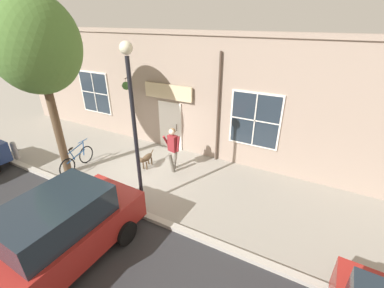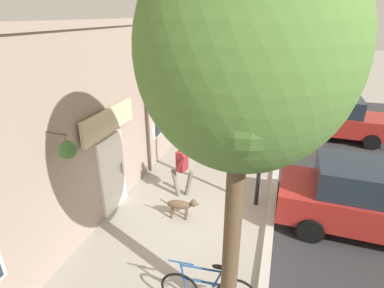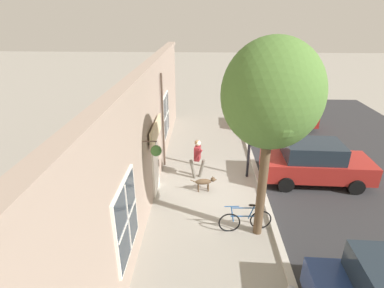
{
  "view_description": "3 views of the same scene",
  "coord_description": "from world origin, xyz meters",
  "px_view_note": "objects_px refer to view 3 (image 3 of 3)",
  "views": [
    {
      "loc": [
        6.45,
        5.65,
        5.24
      ],
      "look_at": [
        -0.8,
        1.77,
        1.17
      ],
      "focal_mm": 24.0,
      "sensor_mm": 36.0,
      "label": 1
    },
    {
      "loc": [
        1.92,
        -6.04,
        4.97
      ],
      "look_at": [
        -0.55,
        1.94,
        1.31
      ],
      "focal_mm": 28.0,
      "sensor_mm": 36.0,
      "label": 2
    },
    {
      "loc": [
        -0.37,
        -10.07,
        6.48
      ],
      "look_at": [
        -0.85,
        2.07,
        1.13
      ],
      "focal_mm": 28.0,
      "sensor_mm": 36.0,
      "label": 3
    }
  ],
  "objects_px": {
    "pedestrian_walking": "(197,155)",
    "street_lamp": "(253,106)",
    "dog_on_leash": "(205,182)",
    "leaning_bicycle": "(245,220)",
    "parked_car_mid_block": "(315,162)",
    "street_tree_by_curb": "(273,98)",
    "parked_car_far_end": "(278,114)"
  },
  "relations": [
    {
      "from": "leaning_bicycle",
      "to": "street_lamp",
      "type": "xyz_separation_m",
      "value": [
        0.52,
        3.49,
        2.74
      ]
    },
    {
      "from": "parked_car_mid_block",
      "to": "street_lamp",
      "type": "relative_size",
      "value": 0.91
    },
    {
      "from": "dog_on_leash",
      "to": "street_lamp",
      "type": "relative_size",
      "value": 0.22
    },
    {
      "from": "pedestrian_walking",
      "to": "leaning_bicycle",
      "type": "distance_m",
      "value": 3.75
    },
    {
      "from": "street_tree_by_curb",
      "to": "parked_car_far_end",
      "type": "height_order",
      "value": "street_tree_by_curb"
    },
    {
      "from": "parked_car_mid_block",
      "to": "leaning_bicycle",
      "type": "bearing_deg",
      "value": -135.01
    },
    {
      "from": "parked_car_mid_block",
      "to": "parked_car_far_end",
      "type": "bearing_deg",
      "value": 90.74
    },
    {
      "from": "pedestrian_walking",
      "to": "leaning_bicycle",
      "type": "height_order",
      "value": "pedestrian_walking"
    },
    {
      "from": "pedestrian_walking",
      "to": "parked_car_far_end",
      "type": "relative_size",
      "value": 0.4
    },
    {
      "from": "street_lamp",
      "to": "dog_on_leash",
      "type": "bearing_deg",
      "value": -146.47
    },
    {
      "from": "dog_on_leash",
      "to": "street_lamp",
      "type": "distance_m",
      "value": 3.49
    },
    {
      "from": "parked_car_far_end",
      "to": "street_lamp",
      "type": "bearing_deg",
      "value": -113.06
    },
    {
      "from": "parked_car_mid_block",
      "to": "street_lamp",
      "type": "bearing_deg",
      "value": 173.33
    },
    {
      "from": "dog_on_leash",
      "to": "leaning_bicycle",
      "type": "distance_m",
      "value": 2.63
    },
    {
      "from": "parked_car_mid_block",
      "to": "dog_on_leash",
      "type": "bearing_deg",
      "value": -168.73
    },
    {
      "from": "leaning_bicycle",
      "to": "street_lamp",
      "type": "bearing_deg",
      "value": 81.48
    },
    {
      "from": "parked_car_far_end",
      "to": "parked_car_mid_block",
      "type": "bearing_deg",
      "value": -89.26
    },
    {
      "from": "pedestrian_walking",
      "to": "dog_on_leash",
      "type": "xyz_separation_m",
      "value": [
        0.32,
        -1.03,
        -0.65
      ]
    },
    {
      "from": "pedestrian_walking",
      "to": "street_lamp",
      "type": "distance_m",
      "value": 2.98
    },
    {
      "from": "leaning_bicycle",
      "to": "street_lamp",
      "type": "distance_m",
      "value": 4.47
    },
    {
      "from": "parked_car_mid_block",
      "to": "street_tree_by_curb",
      "type": "bearing_deg",
      "value": -129.82
    },
    {
      "from": "leaning_bicycle",
      "to": "parked_car_far_end",
      "type": "relative_size",
      "value": 0.4
    },
    {
      "from": "parked_car_mid_block",
      "to": "pedestrian_walking",
      "type": "bearing_deg",
      "value": 178.4
    },
    {
      "from": "leaning_bicycle",
      "to": "parked_car_far_end",
      "type": "height_order",
      "value": "parked_car_far_end"
    },
    {
      "from": "pedestrian_walking",
      "to": "street_tree_by_curb",
      "type": "xyz_separation_m",
      "value": [
        2.02,
        -3.46,
        3.39
      ]
    },
    {
      "from": "dog_on_leash",
      "to": "street_tree_by_curb",
      "type": "relative_size",
      "value": 0.18
    },
    {
      "from": "pedestrian_walking",
      "to": "dog_on_leash",
      "type": "distance_m",
      "value": 1.26
    },
    {
      "from": "dog_on_leash",
      "to": "street_tree_by_curb",
      "type": "distance_m",
      "value": 5.02
    },
    {
      "from": "leaning_bicycle",
      "to": "parked_car_mid_block",
      "type": "bearing_deg",
      "value": 44.99
    },
    {
      "from": "pedestrian_walking",
      "to": "street_lamp",
      "type": "bearing_deg",
      "value": 4.75
    },
    {
      "from": "parked_car_far_end",
      "to": "street_lamp",
      "type": "relative_size",
      "value": 0.91
    },
    {
      "from": "street_tree_by_curb",
      "to": "parked_car_far_end",
      "type": "bearing_deg",
      "value": 74.47
    }
  ]
}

